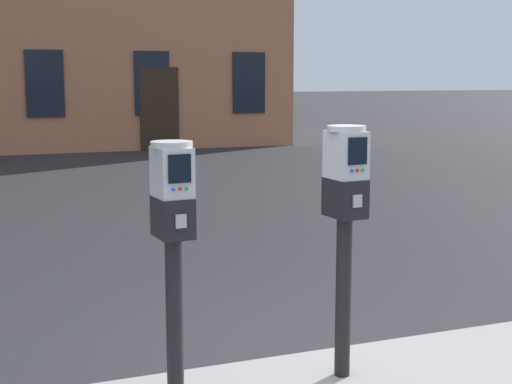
% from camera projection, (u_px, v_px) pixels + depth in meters
% --- Properties ---
extents(parking_meter_near_kerb, '(0.23, 0.26, 1.41)m').
position_uv_depth(parking_meter_near_kerb, '(173.00, 225.00, 3.85)').
color(parking_meter_near_kerb, black).
rests_on(parking_meter_near_kerb, sidewalk_slab).
extents(parking_meter_twin_adjacent, '(0.23, 0.26, 1.46)m').
position_uv_depth(parking_meter_twin_adjacent, '(345.00, 206.00, 4.20)').
color(parking_meter_twin_adjacent, black).
rests_on(parking_meter_twin_adjacent, sidewalk_slab).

